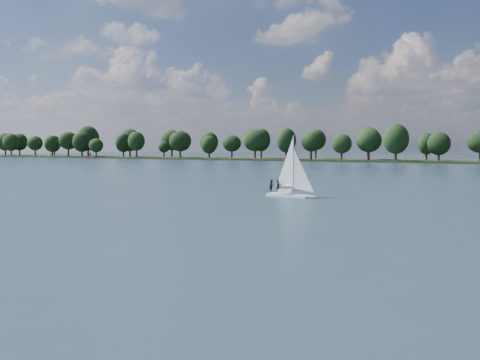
# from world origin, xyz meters

# --- Properties ---
(ground) EXTENTS (700.00, 700.00, 0.00)m
(ground) POSITION_xyz_m (0.00, 100.00, 0.00)
(ground) COLOR #233342
(ground) RESTS_ON ground
(far_shore) EXTENTS (660.00, 40.00, 1.50)m
(far_shore) POSITION_xyz_m (0.00, 212.00, 0.00)
(far_shore) COLOR black
(far_shore) RESTS_ON ground
(sailboat) EXTENTS (6.24, 2.39, 8.01)m
(sailboat) POSITION_xyz_m (6.12, 46.94, 2.24)
(sailboat) COLOR white
(sailboat) RESTS_ON ground
(dinghy_pink) EXTENTS (2.95, 2.67, 4.59)m
(dinghy_pink) POSITION_xyz_m (-140.95, 161.55, 1.08)
(dinghy_pink) COLOR white
(dinghy_pink) RESTS_ON ground
(pontoon) EXTENTS (4.06, 2.13, 0.50)m
(pontoon) POSITION_xyz_m (-161.04, 195.83, 0.00)
(pontoon) COLOR #505255
(pontoon) RESTS_ON ground
(treeline) EXTENTS (563.19, 74.09, 18.75)m
(treeline) POSITION_xyz_m (-8.80, 207.96, 8.03)
(treeline) COLOR black
(treeline) RESTS_ON ground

